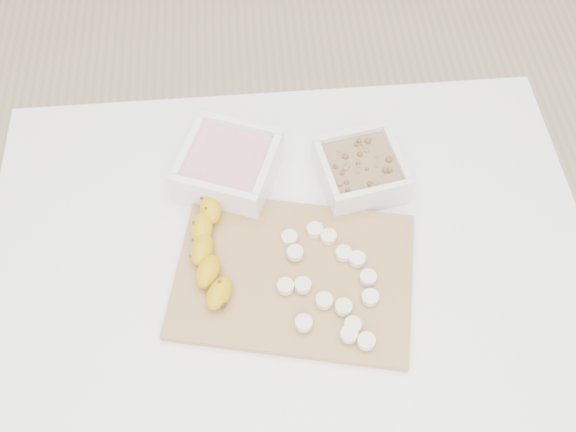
{
  "coord_description": "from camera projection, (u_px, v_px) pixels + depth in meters",
  "views": [
    {
      "loc": [
        -0.05,
        -0.51,
        1.68
      ],
      "look_at": [
        0.0,
        0.03,
        0.81
      ],
      "focal_mm": 40.0,
      "sensor_mm": 36.0,
      "label": 1
    }
  ],
  "objects": [
    {
      "name": "cutting_board",
      "position": [
        294.0,
        275.0,
        1.02
      ],
      "size": [
        0.42,
        0.34,
        0.01
      ],
      "primitive_type": "cube",
      "rotation": [
        0.0,
        0.0,
        -0.22
      ],
      "color": "#A6804B",
      "rests_on": "table"
    },
    {
      "name": "bowl_yogurt",
      "position": [
        229.0,
        166.0,
        1.1
      ],
      "size": [
        0.2,
        0.2,
        0.07
      ],
      "color": "white",
      "rests_on": "table"
    },
    {
      "name": "banana",
      "position": [
        211.0,
        252.0,
        1.02
      ],
      "size": [
        0.08,
        0.21,
        0.03
      ],
      "primitive_type": null,
      "rotation": [
        0.0,
        0.0,
        -0.14
      ],
      "color": "#C99709",
      "rests_on": "cutting_board"
    },
    {
      "name": "table",
      "position": [
        289.0,
        276.0,
        1.14
      ],
      "size": [
        1.0,
        0.7,
        0.75
      ],
      "color": "white",
      "rests_on": "ground"
    },
    {
      "name": "ground",
      "position": [
        289.0,
        387.0,
        1.69
      ],
      "size": [
        3.5,
        3.5,
        0.0
      ],
      "primitive_type": "plane",
      "color": "#C6AD89",
      "rests_on": "ground"
    },
    {
      "name": "banana_slices",
      "position": [
        331.0,
        283.0,
        1.0
      ],
      "size": [
        0.16,
        0.23,
        0.02
      ],
      "color": "#F4E9BE",
      "rests_on": "cutting_board"
    },
    {
      "name": "bowl_granola",
      "position": [
        361.0,
        170.0,
        1.1
      ],
      "size": [
        0.16,
        0.16,
        0.06
      ],
      "color": "white",
      "rests_on": "table"
    }
  ]
}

